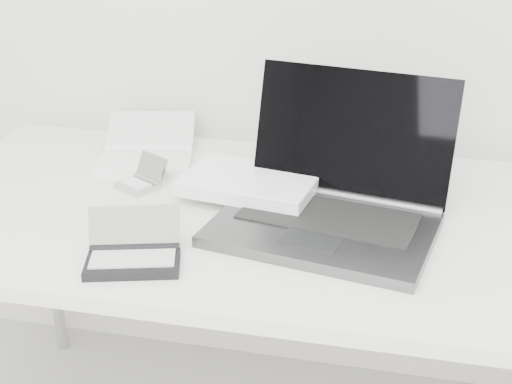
% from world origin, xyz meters
% --- Properties ---
extents(desk, '(1.60, 0.80, 0.73)m').
position_xyz_m(desk, '(0.00, 1.55, 0.68)').
color(desk, white).
rests_on(desk, ground).
extents(laptop_large, '(0.59, 0.45, 0.29)m').
position_xyz_m(laptop_large, '(0.07, 1.54, 0.78)').
color(laptop_large, '#4E5053').
rests_on(laptop_large, desk).
extents(netbook_open_white, '(0.28, 0.33, 0.07)m').
position_xyz_m(netbook_open_white, '(-0.37, 1.77, 0.75)').
color(netbook_open_white, white).
rests_on(netbook_open_white, desk).
extents(pda_silver, '(0.12, 0.13, 0.07)m').
position_xyz_m(pda_silver, '(-0.32, 1.61, 0.74)').
color(pda_silver, silver).
rests_on(pda_silver, desk).
extents(palmtop_charcoal, '(0.20, 0.17, 0.09)m').
position_xyz_m(palmtop_charcoal, '(-0.21, 1.28, 0.75)').
color(palmtop_charcoal, black).
rests_on(palmtop_charcoal, desk).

